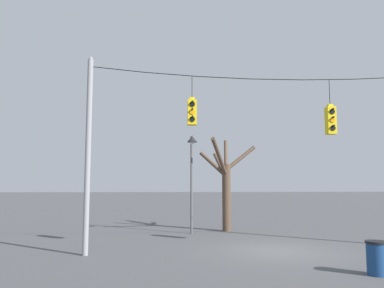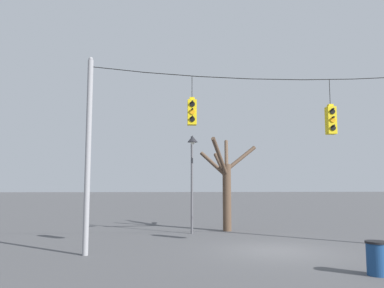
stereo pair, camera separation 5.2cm
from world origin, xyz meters
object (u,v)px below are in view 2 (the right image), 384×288
bare_tree (226,183)px  utility_pole_left (88,154)px  traffic_light_near_right_pole (331,120)px  trash_bin (377,258)px  traffic_light_over_intersection (192,112)px  street_lamp (192,158)px

bare_tree → utility_pole_left: bearing=-132.6°
utility_pole_left → traffic_light_near_right_pole: utility_pole_left is taller
bare_tree → trash_bin: bearing=-74.8°
traffic_light_over_intersection → trash_bin: (5.06, -3.49, -4.83)m
traffic_light_near_right_pole → street_lamp: size_ratio=0.43×
traffic_light_over_intersection → bare_tree: traffic_light_over_intersection is taller
traffic_light_over_intersection → traffic_light_near_right_pole: (5.44, -0.00, -0.25)m
street_lamp → bare_tree: (1.96, 1.40, -1.29)m
utility_pole_left → bare_tree: size_ratio=1.42×
utility_pole_left → traffic_light_over_intersection: (3.88, 0.00, 1.62)m
traffic_light_near_right_pole → trash_bin: (-0.38, -3.49, -4.58)m
traffic_light_over_intersection → traffic_light_near_right_pole: size_ratio=0.88×
utility_pole_left → bare_tree: bearing=47.4°
traffic_light_over_intersection → traffic_light_near_right_pole: 5.44m
bare_tree → trash_bin: size_ratio=5.46×
street_lamp → bare_tree: bare_tree is taller
traffic_light_near_right_pole → street_lamp: traffic_light_near_right_pole is taller
street_lamp → trash_bin: 10.57m
traffic_light_near_right_pole → trash_bin: 5.77m
traffic_light_near_right_pole → trash_bin: size_ratio=2.28×
traffic_light_over_intersection → street_lamp: (0.33, 5.30, -1.38)m
traffic_light_over_intersection → trash_bin: bearing=-34.6°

